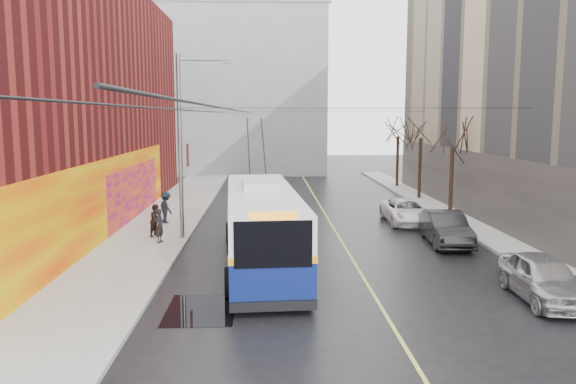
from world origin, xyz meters
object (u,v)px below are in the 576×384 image
(tree_near, at_px, (453,134))
(trolleybus, at_px, (262,224))
(tree_far, at_px, (398,127))
(pedestrian_a, at_px, (160,226))
(following_car, at_px, (260,197))
(streetlight_pole, at_px, (183,142))
(parked_car_a, at_px, (543,278))
(pedestrian_b, at_px, (156,220))
(parked_car_b, at_px, (446,228))
(tree_mid, at_px, (421,127))
(parked_car_c, at_px, (406,211))
(pedestrian_c, at_px, (166,207))

(tree_near, bearing_deg, trolleybus, -136.97)
(tree_far, bearing_deg, pedestrian_a, -127.56)
(tree_near, distance_m, following_car, 12.65)
(streetlight_pole, relative_size, tree_near, 1.41)
(parked_car_a, distance_m, pedestrian_b, 17.64)
(parked_car_b, height_order, pedestrian_b, pedestrian_b)
(following_car, bearing_deg, streetlight_pole, -112.88)
(tree_mid, bearing_deg, trolleybus, -122.83)
(parked_car_a, bearing_deg, pedestrian_a, 151.73)
(parked_car_c, height_order, following_car, following_car)
(following_car, xyz_separation_m, pedestrian_a, (-4.63, -10.12, 0.12))
(tree_near, relative_size, pedestrian_c, 3.65)
(following_car, height_order, pedestrian_a, pedestrian_a)
(streetlight_pole, distance_m, pedestrian_a, 4.16)
(trolleybus, xyz_separation_m, following_car, (-0.19, 13.68, -0.83))
(pedestrian_b, bearing_deg, pedestrian_a, -138.13)
(pedestrian_b, bearing_deg, parked_car_c, -50.45)
(pedestrian_a, bearing_deg, pedestrian_b, 26.33)
(tree_far, distance_m, pedestrian_a, 26.87)
(trolleybus, xyz_separation_m, pedestrian_c, (-5.39, 8.40, -0.64))
(parked_car_a, bearing_deg, pedestrian_c, 140.54)
(streetlight_pole, distance_m, following_car, 10.55)
(tree_near, distance_m, parked_car_a, 16.23)
(trolleybus, bearing_deg, following_car, 87.13)
(tree_near, height_order, pedestrian_b, tree_near)
(tree_near, height_order, following_car, tree_near)
(following_car, relative_size, pedestrian_b, 3.06)
(trolleybus, relative_size, pedestrian_b, 7.96)
(tree_mid, relative_size, pedestrian_c, 3.81)
(tree_near, distance_m, tree_far, 14.00)
(tree_far, height_order, pedestrian_c, tree_far)
(parked_car_c, distance_m, following_car, 9.78)
(tree_near, xyz_separation_m, pedestrian_a, (-16.18, -7.04, -4.02))
(parked_car_a, relative_size, parked_car_c, 0.92)
(streetlight_pole, bearing_deg, tree_near, 21.62)
(streetlight_pole, height_order, parked_car_b, streetlight_pole)
(tree_mid, distance_m, tree_far, 7.00)
(pedestrian_a, height_order, pedestrian_c, pedestrian_c)
(parked_car_a, xyz_separation_m, pedestrian_c, (-14.73, 13.34, 0.26))
(pedestrian_b, bearing_deg, tree_mid, -28.31)
(parked_car_b, relative_size, parked_car_c, 0.96)
(tree_far, bearing_deg, streetlight_pole, -127.12)
(tree_far, bearing_deg, tree_near, -90.00)
(tree_mid, relative_size, parked_car_c, 1.36)
(parked_car_c, distance_m, pedestrian_a, 13.92)
(streetlight_pole, xyz_separation_m, pedestrian_a, (-1.04, -1.04, -3.89))
(streetlight_pole, xyz_separation_m, parked_car_c, (11.94, 3.98, -4.17))
(tree_near, distance_m, parked_car_b, 8.85)
(parked_car_c, height_order, pedestrian_c, pedestrian_c)
(pedestrian_b, xyz_separation_m, pedestrian_c, (-0.13, 3.45, 0.07))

